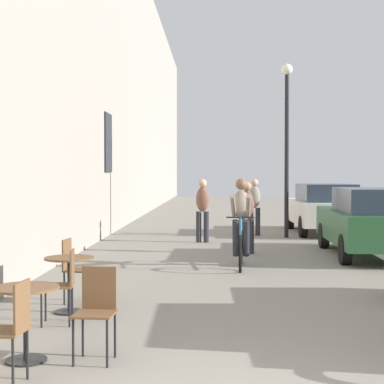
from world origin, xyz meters
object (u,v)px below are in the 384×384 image
cyclist_on_bicycle (241,225)px  street_lamp (287,128)px  cafe_chair_near_toward_street (10,325)px  cafe_chair_mid_toward_wall (64,281)px  cafe_chair_mid_toward_street (74,266)px  parked_car_second (371,221)px  cafe_table_near (26,307)px  parked_car_third (323,208)px  pedestrian_far (254,204)px  cafe_table_mid (69,272)px  pedestrian_mid (202,207)px  pedestrian_near (246,213)px  cafe_chair_near_toward_wall (97,306)px

cyclist_on_bicycle → street_lamp: size_ratio=0.36×
cafe_chair_near_toward_street → cafe_chair_mid_toward_wall: 2.15m
cyclist_on_bicycle → street_lamp: bearing=74.6°
cafe_chair_mid_toward_street → cyclist_on_bicycle: cyclist_on_bicycle is taller
parked_car_second → street_lamp: bearing=109.0°
cafe_table_near → parked_car_third: parked_car_third is taller
cafe_table_near → pedestrian_far: (3.00, 12.29, 0.41)m
cafe_table_mid → pedestrian_far: size_ratio=0.43×
pedestrian_mid → pedestrian_far: size_ratio=1.00×
cafe_table_mid → cyclist_on_bicycle: bearing=59.3°
cafe_chair_mid_toward_wall → pedestrian_mid: size_ratio=0.53×
cafe_chair_mid_toward_street → pedestrian_near: bearing=63.7°
pedestrian_mid → street_lamp: size_ratio=0.34×
pedestrian_near → parked_car_third: bearing=62.1°
cafe_table_near → parked_car_second: 9.35m
cafe_chair_mid_toward_wall → street_lamp: bearing=69.4°
cafe_chair_mid_toward_street → pedestrian_far: (3.15, 9.59, 0.42)m
pedestrian_far → parked_car_third: (2.13, 0.75, -0.15)m
pedestrian_mid → parked_car_second: bearing=-35.6°
cafe_table_near → street_lamp: size_ratio=0.15×
cafe_chair_mid_toward_street → cafe_chair_mid_toward_wall: bearing=-83.0°
cafe_chair_mid_toward_street → parked_car_third: bearing=63.0°
cafe_chair_near_toward_wall → pedestrian_far: pedestrian_far is taller
cafe_table_mid → parked_car_second: size_ratio=0.17×
cafe_chair_near_toward_wall → parked_car_third: 13.71m
cafe_chair_mid_toward_wall → street_lamp: (3.86, 10.25, 2.59)m
cafe_chair_mid_toward_wall → parked_car_second: size_ratio=0.21×
pedestrian_near → cafe_chair_mid_toward_wall: bearing=-110.8°
cafe_table_mid → cafe_chair_mid_toward_wall: (0.08, -0.62, -0.00)m
cafe_chair_near_toward_wall → pedestrian_mid: size_ratio=0.53×
cyclist_on_bicycle → pedestrian_mid: cyclist_on_bicycle is taller
parked_car_third → cafe_table_near: bearing=-111.5°
street_lamp → cafe_chair_near_toward_street: bearing=-107.0°
pedestrian_mid → parked_car_third: size_ratio=0.39×
pedestrian_mid → cafe_table_mid: bearing=-100.8°
cafe_table_near → pedestrian_mid: (1.51, 10.40, 0.42)m
cafe_chair_mid_toward_wall → street_lamp: size_ratio=0.18×
cafe_table_mid → cafe_chair_near_toward_street: bearing=-87.0°
pedestrian_far → pedestrian_near: bearing=-96.3°
pedestrian_far → cafe_table_near: bearing=-103.7°
cafe_table_near → street_lamp: 12.61m
pedestrian_far → street_lamp: bearing=-33.1°
pedestrian_mid → parked_car_third: 4.48m
cafe_chair_near_toward_wall → parked_car_third: bearing=71.0°
pedestrian_near → street_lamp: size_ratio=0.33×
pedestrian_near → cyclist_on_bicycle: bearing=-96.1°
cafe_chair_mid_toward_street → street_lamp: 10.21m
cyclist_on_bicycle → pedestrian_far: 6.18m
pedestrian_near → pedestrian_far: pedestrian_far is taller
pedestrian_near → street_lamp: (1.32, 3.57, 2.19)m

